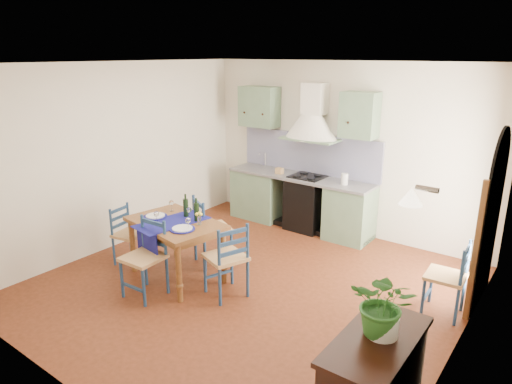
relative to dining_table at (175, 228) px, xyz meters
The scene contains 12 objects.
floor 1.23m from the dining_table, 23.18° to the left, with size 5.00×5.00×0.00m, color #451F0E.
back_wall 2.74m from the dining_table, 80.41° to the left, with size 5.00×0.96×2.80m.
right_wall 3.54m from the dining_table, 11.13° to the left, with size 0.26×5.00×2.80m.
left_wall 1.77m from the dining_table, 165.94° to the left, with size 0.04×5.00×2.80m, color beige.
ceiling 2.32m from the dining_table, 23.18° to the left, with size 5.00×5.00×0.01m, color white.
dining_table is the anchor object (origin of this frame).
chair_near 0.59m from the dining_table, 87.12° to the right, with size 0.47×0.47×0.97m.
chair_far 0.62m from the dining_table, 82.70° to the left, with size 0.63×0.63×1.00m.
chair_left 0.92m from the dining_table, behind, with size 0.45×0.45×0.85m.
chair_right 0.88m from the dining_table, ahead, with size 0.58×0.58×0.97m.
chair_spare 3.39m from the dining_table, 20.96° to the left, with size 0.44×0.44×0.91m.
potted_plant 3.37m from the dining_table, 16.96° to the right, with size 0.46×0.40×0.51m, color #2D7028.
Camera 1 is at (3.26, -4.24, 2.92)m, focal length 32.00 mm.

